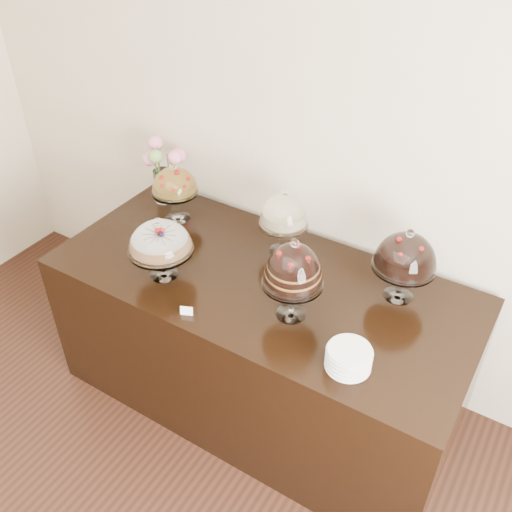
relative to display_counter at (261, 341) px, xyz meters
The scene contains 10 objects.
wall_back 1.19m from the display_counter, 79.38° to the left, with size 5.00×0.04×3.00m, color beige.
display_counter is the anchor object (origin of this frame).
cake_stand_sugar_sponge 0.84m from the display_counter, 152.60° to the right, with size 0.33×0.33×0.35m.
cake_stand_choco_layer 0.78m from the display_counter, 29.88° to the right, with size 0.28×0.28×0.44m.
cake_stand_cheesecake 0.74m from the display_counter, 96.07° to the left, with size 0.27×0.27×0.38m.
cake_stand_dark_choco 0.98m from the display_counter, 21.04° to the left, with size 0.31×0.31×0.39m.
cake_stand_fruit_tart 1.02m from the display_counter, 162.41° to the left, with size 0.27×0.27×0.36m.
flower_vase 1.19m from the display_counter, 158.39° to the left, with size 0.28×0.26×0.39m.
plate_stack 0.86m from the display_counter, 26.43° to the right, with size 0.19×0.19×0.10m.
price_card_left 0.65m from the display_counter, 111.59° to the right, with size 0.06×0.01×0.04m, color white.
Camera 1 is at (1.06, 0.52, 2.76)m, focal length 40.00 mm.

